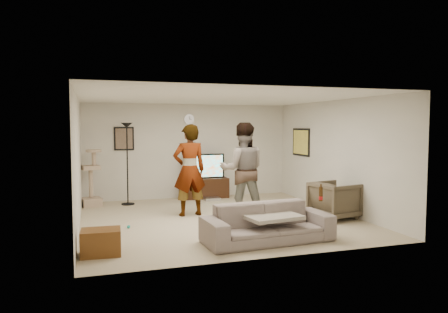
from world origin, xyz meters
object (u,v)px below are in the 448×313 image
object	(u,v)px
tv_stand	(204,188)
person_right	(243,170)
tv	(204,166)
person_left	(189,170)
floor_lamp	(127,164)
beer_bottle	(321,194)
side_table	(101,242)
cat_tree	(91,178)
sofa	(268,223)
armchair	(335,200)

from	to	relation	value
tv_stand	person_right	distance (m)	2.63
tv	person_left	size ratio (longest dim) A/B	0.56
floor_lamp	beer_bottle	bearing A→B (deg)	-54.56
person_right	side_table	world-z (taller)	person_right
cat_tree	sofa	distance (m)	5.02
beer_bottle	side_table	world-z (taller)	beer_bottle
tv_stand	beer_bottle	xyz separation A→B (m)	(0.91, -4.45, 0.49)
person_right	sofa	size ratio (longest dim) A/B	0.93
floor_lamp	person_right	distance (m)	3.09
sofa	armchair	bearing A→B (deg)	26.92
tv_stand	side_table	bearing A→B (deg)	-122.27
tv	cat_tree	distance (m)	2.90
floor_lamp	beer_bottle	distance (m)	5.05
side_table	armchair	bearing A→B (deg)	13.32
tv_stand	beer_bottle	size ratio (longest dim) A/B	5.12
person_right	sofa	world-z (taller)	person_right
tv_stand	armchair	xyz separation A→B (m)	(1.94, -3.24, 0.12)
tv	cat_tree	size ratio (longest dim) A/B	0.80
person_left	person_right	world-z (taller)	person_right
armchair	tv_stand	bearing A→B (deg)	18.69
person_right	armchair	world-z (taller)	person_right
person_left	side_table	xyz separation A→B (m)	(-1.89, -2.33, -0.79)
floor_lamp	cat_tree	xyz separation A→B (m)	(-0.86, 0.04, -0.31)
person_left	person_right	size ratio (longest dim) A/B	0.98
beer_bottle	armchair	size ratio (longest dim) A/B	0.30
person_left	side_table	distance (m)	3.10
tv	person_left	xyz separation A→B (m)	(-0.86, -2.02, 0.12)
cat_tree	person_right	world-z (taller)	person_right
tv	cat_tree	bearing A→B (deg)	-174.22
cat_tree	person_left	size ratio (longest dim) A/B	0.70
floor_lamp	cat_tree	world-z (taller)	floor_lamp
tv_stand	tv	xyz separation A→B (m)	(0.00, 0.00, 0.59)
person_right	beer_bottle	bearing A→B (deg)	125.54
cat_tree	person_right	xyz separation A→B (m)	(3.05, -2.23, 0.31)
armchair	cat_tree	bearing A→B (deg)	46.29
tv_stand	floor_lamp	distance (m)	2.18
cat_tree	sofa	bearing A→B (deg)	-56.10
person_right	beer_bottle	xyz separation A→B (m)	(0.73, -1.93, -0.24)
sofa	beer_bottle	xyz separation A→B (m)	(0.99, 0.00, 0.44)
beer_bottle	side_table	xyz separation A→B (m)	(-3.65, 0.09, -0.56)
tv_stand	person_right	bearing A→B (deg)	-86.09
armchair	side_table	size ratio (longest dim) A/B	1.47
sofa	beer_bottle	distance (m)	1.08
side_table	person_right	bearing A→B (deg)	32.12
beer_bottle	side_table	size ratio (longest dim) A/B	0.43
beer_bottle	sofa	bearing A→B (deg)	180.00
sofa	cat_tree	bearing A→B (deg)	120.15
sofa	armchair	size ratio (longest dim) A/B	2.55
floor_lamp	cat_tree	size ratio (longest dim) A/B	1.46
tv	floor_lamp	xyz separation A→B (m)	(-2.02, -0.33, 0.14)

